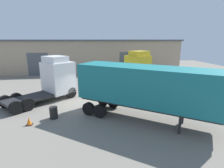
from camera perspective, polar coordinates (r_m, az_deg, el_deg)
ground_plane at (r=16.29m, az=-8.63°, el=-6.06°), size 60.00×60.00×0.00m
warehouse_building at (r=32.58m, az=-8.87°, el=9.20°), size 34.27×6.85×5.64m
tractor_unit_white at (r=17.72m, az=-18.45°, el=1.55°), size 6.39×6.07×4.11m
container_trailer_white at (r=12.21m, az=10.29°, el=-0.80°), size 9.16×7.65×3.87m
tractor_unit_yellow at (r=22.24m, az=9.06°, el=4.77°), size 4.89×6.61×4.26m
gravel_pile at (r=18.28m, az=31.98°, el=-3.12°), size 4.60×4.60×1.67m
oil_drum at (r=13.62m, az=-18.53°, el=-8.84°), size 0.58×0.58×0.88m
traffic_cone at (r=13.30m, az=-25.45°, el=-10.98°), size 0.40×0.40×0.55m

